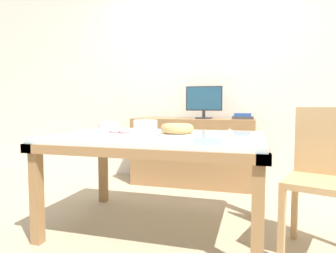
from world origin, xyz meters
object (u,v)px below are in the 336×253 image
(chair, at_px, (324,173))
(computer_monitor, at_px, (204,102))
(cake_golden_bundt, at_px, (177,130))
(tealight_centre, at_px, (69,135))
(tealight_near_cakes, at_px, (230,138))
(book_stack, at_px, (243,116))
(tealight_near_front, at_px, (229,131))
(tealight_left_edge, at_px, (182,130))
(cake_chocolate_round, at_px, (108,127))
(pastry_platter, at_px, (122,132))
(plate_stack, at_px, (145,125))

(chair, xyz_separation_m, computer_monitor, (-1.00, 1.39, 0.46))
(cake_golden_bundt, bearing_deg, tealight_centre, -155.70)
(tealight_centre, bearing_deg, chair, 8.79)
(tealight_centre, relative_size, tealight_near_cakes, 1.00)
(book_stack, relative_size, tealight_near_front, 5.97)
(tealight_left_edge, height_order, tealight_near_front, same)
(tealight_near_front, xyz_separation_m, tealight_near_cakes, (0.05, -0.59, 0.00))
(cake_chocolate_round, xyz_separation_m, pastry_platter, (0.28, -0.33, -0.01))
(chair, bearing_deg, pastry_platter, 179.31)
(cake_chocolate_round, xyz_separation_m, tealight_near_cakes, (1.12, -0.50, -0.02))
(computer_monitor, distance_m, book_stack, 0.47)
(plate_stack, bearing_deg, chair, -15.79)
(tealight_near_cakes, bearing_deg, plate_stack, 145.16)
(cake_chocolate_round, relative_size, tealight_centre, 7.26)
(tealight_left_edge, bearing_deg, tealight_near_cakes, -50.81)
(book_stack, relative_size, tealight_centre, 5.97)
(plate_stack, height_order, tealight_left_edge, plate_stack)
(chair, relative_size, tealight_near_cakes, 23.50)
(chair, bearing_deg, plate_stack, 164.21)
(chair, distance_m, tealight_left_edge, 1.12)
(computer_monitor, xyz_separation_m, cake_chocolate_round, (-0.69, -1.04, -0.22))
(cake_chocolate_round, relative_size, tealight_left_edge, 7.26)
(chair, bearing_deg, computer_monitor, 125.83)
(computer_monitor, distance_m, cake_chocolate_round, 1.27)
(pastry_platter, bearing_deg, chair, -0.69)
(cake_chocolate_round, relative_size, cake_golden_bundt, 0.96)
(tealight_centre, height_order, tealight_near_cakes, same)
(tealight_near_front, bearing_deg, cake_chocolate_round, -175.25)
(computer_monitor, xyz_separation_m, plate_stack, (-0.35, -1.00, -0.21))
(plate_stack, height_order, tealight_near_cakes, plate_stack)
(chair, distance_m, cake_chocolate_round, 1.75)
(chair, height_order, plate_stack, chair)
(cake_chocolate_round, height_order, cake_golden_bundt, cake_golden_bundt)
(pastry_platter, height_order, tealight_near_front, same)
(book_stack, distance_m, tealight_left_edge, 1.10)
(book_stack, height_order, cake_chocolate_round, book_stack)
(cake_chocolate_round, relative_size, pastry_platter, 0.81)
(computer_monitor, relative_size, book_stack, 1.77)
(computer_monitor, height_order, book_stack, computer_monitor)
(cake_chocolate_round, distance_m, tealight_centre, 0.61)
(cake_golden_bundt, height_order, tealight_left_edge, cake_golden_bundt)
(chair, distance_m, tealight_near_front, 0.79)
(book_stack, distance_m, tealight_near_cakes, 1.55)
(book_stack, bearing_deg, computer_monitor, -179.82)
(computer_monitor, height_order, tealight_near_cakes, computer_monitor)
(plate_stack, xyz_separation_m, tealight_left_edge, (0.33, 0.01, -0.03))
(chair, xyz_separation_m, book_stack, (-0.56, 1.39, 0.30))
(cake_golden_bundt, bearing_deg, chair, -3.36)
(pastry_platter, bearing_deg, tealight_centre, -134.73)
(cake_chocolate_round, height_order, tealight_centre, cake_chocolate_round)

